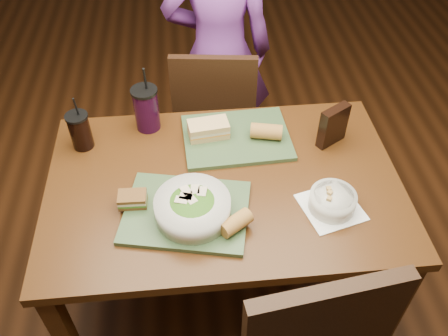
{
  "coord_description": "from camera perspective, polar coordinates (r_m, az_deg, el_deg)",
  "views": [
    {
      "loc": [
        -0.12,
        -1.19,
        2.02
      ],
      "look_at": [
        0.0,
        0.0,
        0.82
      ],
      "focal_mm": 38.0,
      "sensor_mm": 36.0,
      "label": 1
    }
  ],
  "objects": [
    {
      "name": "sandwich_far",
      "position": [
        1.88,
        -1.89,
        4.69
      ],
      "size": [
        0.17,
        0.11,
        0.06
      ],
      "color": "tan",
      "rests_on": "tray_far"
    },
    {
      "name": "soup_bowl",
      "position": [
        1.67,
        12.91,
        -3.87
      ],
      "size": [
        0.24,
        0.24,
        0.08
      ],
      "color": "white",
      "rests_on": "dining_table"
    },
    {
      "name": "salad_bowl",
      "position": [
        1.58,
        -3.81,
        -4.68
      ],
      "size": [
        0.26,
        0.26,
        0.08
      ],
      "color": "silver",
      "rests_on": "tray_near"
    },
    {
      "name": "ground",
      "position": [
        2.34,
        0.0,
        -14.33
      ],
      "size": [
        6.0,
        6.0,
        0.0
      ],
      "primitive_type": "plane",
      "color": "#381C0B",
      "rests_on": "ground"
    },
    {
      "name": "diner",
      "position": [
        2.45,
        -0.63,
        13.65
      ],
      "size": [
        0.56,
        0.38,
        1.49
      ],
      "primitive_type": "imported",
      "rotation": [
        0.0,
        0.0,
        3.09
      ],
      "color": "#783591",
      "rests_on": "ground"
    },
    {
      "name": "baguette_near",
      "position": [
        1.56,
        1.43,
        -6.61
      ],
      "size": [
        0.12,
        0.11,
        0.06
      ],
      "primitive_type": "cylinder",
      "rotation": [
        0.0,
        1.57,
        0.6
      ],
      "color": "#AD7533",
      "rests_on": "tray_near"
    },
    {
      "name": "sandwich_near",
      "position": [
        1.66,
        -10.95,
        -3.71
      ],
      "size": [
        0.1,
        0.07,
        0.05
      ],
      "color": "#593819",
      "rests_on": "tray_near"
    },
    {
      "name": "chip_bag",
      "position": [
        1.89,
        12.99,
        4.98
      ],
      "size": [
        0.13,
        0.1,
        0.17
      ],
      "primitive_type": "cube",
      "rotation": [
        0.0,
        0.0,
        0.55
      ],
      "color": "black",
      "rests_on": "dining_table"
    },
    {
      "name": "dining_table",
      "position": [
        1.81,
        0.0,
        -3.6
      ],
      "size": [
        1.3,
        0.85,
        0.75
      ],
      "color": "#43240D",
      "rests_on": "ground"
    },
    {
      "name": "chair_far",
      "position": [
        2.42,
        -1.35,
        6.24
      ],
      "size": [
        0.44,
        0.44,
        0.91
      ],
      "color": "black",
      "rests_on": "ground"
    },
    {
      "name": "cup_berry",
      "position": [
        1.94,
        -9.33,
        7.08
      ],
      "size": [
        0.11,
        0.11,
        0.29
      ],
      "color": "black",
      "rests_on": "dining_table"
    },
    {
      "name": "cup_cola",
      "position": [
        1.91,
        -16.92,
        4.32
      ],
      "size": [
        0.09,
        0.09,
        0.24
      ],
      "color": "black",
      "rests_on": "dining_table"
    },
    {
      "name": "tray_far",
      "position": [
        1.91,
        1.52,
        3.7
      ],
      "size": [
        0.43,
        0.34,
        0.02
      ],
      "primitive_type": "cube",
      "rotation": [
        0.0,
        0.0,
        0.04
      ],
      "color": "#354C2C",
      "rests_on": "dining_table"
    },
    {
      "name": "tray_near",
      "position": [
        1.64,
        -4.57,
        -5.32
      ],
      "size": [
        0.48,
        0.4,
        0.02
      ],
      "primitive_type": "cube",
      "rotation": [
        0.0,
        0.0,
        -0.21
      ],
      "color": "#354C2C",
      "rests_on": "dining_table"
    },
    {
      "name": "baguette_far",
      "position": [
        1.88,
        5.11,
        4.4
      ],
      "size": [
        0.13,
        0.09,
        0.06
      ],
      "primitive_type": "cylinder",
      "rotation": [
        0.0,
        1.57,
        -0.22
      ],
      "color": "#AD7533",
      "rests_on": "tray_far"
    }
  ]
}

